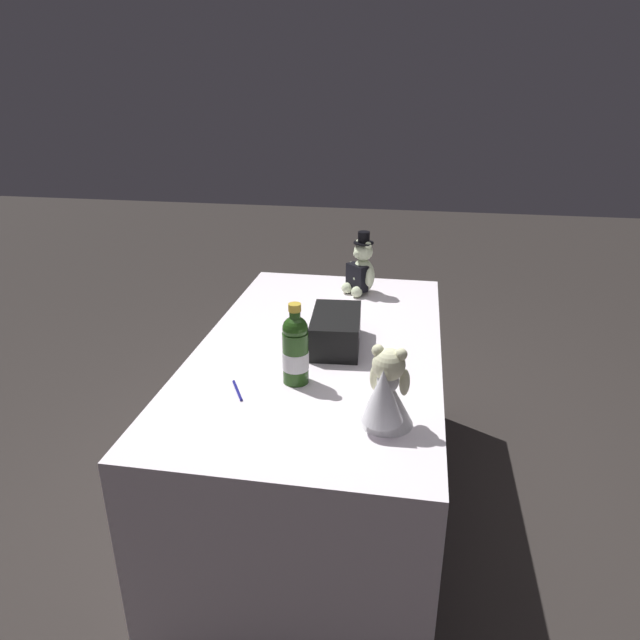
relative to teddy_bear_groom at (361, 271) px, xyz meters
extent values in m
plane|color=#2D2826|center=(-0.59, 0.09, -0.85)|extent=(12.00, 12.00, 0.00)
cube|color=white|center=(-0.59, 0.09, -0.48)|extent=(1.63, 0.90, 0.74)
ellipsoid|color=beige|center=(0.01, -0.01, -0.03)|extent=(0.12, 0.11, 0.16)
cube|color=black|center=(-0.02, 0.02, -0.03)|extent=(0.11, 0.11, 0.12)
sphere|color=beige|center=(0.01, -0.01, 0.09)|extent=(0.09, 0.09, 0.09)
sphere|color=beige|center=(-0.02, 0.02, 0.09)|extent=(0.04, 0.04, 0.04)
sphere|color=beige|center=(0.03, 0.02, 0.13)|extent=(0.03, 0.03, 0.03)
sphere|color=beige|center=(-0.01, -0.03, 0.13)|extent=(0.03, 0.03, 0.03)
ellipsoid|color=beige|center=(0.04, 0.05, -0.01)|extent=(0.04, 0.04, 0.09)
ellipsoid|color=beige|center=(-0.05, -0.04, -0.01)|extent=(0.04, 0.04, 0.09)
sphere|color=beige|center=(-0.02, 0.06, -0.08)|extent=(0.05, 0.05, 0.05)
sphere|color=beige|center=(-0.06, 0.01, -0.08)|extent=(0.05, 0.05, 0.05)
cylinder|color=black|center=(0.01, -0.01, 0.13)|extent=(0.09, 0.09, 0.01)
cylinder|color=black|center=(0.01, -0.01, 0.16)|extent=(0.05, 0.05, 0.05)
cone|color=white|center=(-1.09, -0.19, -0.03)|extent=(0.16, 0.16, 0.15)
ellipsoid|color=white|center=(-1.09, -0.19, 0.03)|extent=(0.07, 0.06, 0.07)
sphere|color=beige|center=(-1.09, -0.19, 0.08)|extent=(0.09, 0.09, 0.09)
sphere|color=beige|center=(-1.05, -0.20, 0.08)|extent=(0.04, 0.04, 0.04)
sphere|color=beige|center=(-1.09, -0.22, 0.12)|extent=(0.04, 0.04, 0.04)
sphere|color=beige|center=(-1.08, -0.16, 0.12)|extent=(0.04, 0.04, 0.04)
ellipsoid|color=beige|center=(-1.08, -0.24, 0.02)|extent=(0.03, 0.03, 0.08)
ellipsoid|color=beige|center=(-1.06, -0.15, 0.02)|extent=(0.03, 0.03, 0.08)
cone|color=white|center=(-1.14, -0.18, 0.01)|extent=(0.15, 0.14, 0.16)
cylinder|color=#234816|center=(-0.89, 0.12, -0.02)|extent=(0.09, 0.09, 0.18)
sphere|color=#234816|center=(-0.89, 0.12, 0.08)|extent=(0.08, 0.08, 0.08)
cylinder|color=#234816|center=(-0.89, 0.12, 0.13)|extent=(0.04, 0.04, 0.07)
cylinder|color=gold|center=(-0.89, 0.12, 0.16)|extent=(0.04, 0.04, 0.02)
cylinder|color=silver|center=(-0.89, 0.12, -0.03)|extent=(0.09, 0.09, 0.06)
cylinder|color=navy|center=(-0.99, 0.29, -0.10)|extent=(0.12, 0.07, 0.01)
cone|color=silver|center=(-0.93, 0.32, -0.10)|extent=(0.02, 0.01, 0.01)
cube|color=black|center=(-0.59, 0.03, -0.04)|extent=(0.32, 0.20, 0.13)
cube|color=#B7B7BF|center=(-0.60, -0.05, -0.04)|extent=(0.04, 0.01, 0.03)
camera|label=1|loc=(-2.53, -0.24, 0.82)|focal=32.37mm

